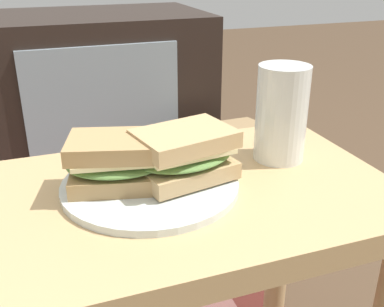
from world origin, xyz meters
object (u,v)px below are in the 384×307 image
object	(u,v)px
tv_cabinet	(56,109)
sandwich_back	(182,155)
plate	(150,185)
beer_glass	(281,115)
sandwich_front	(116,162)
paper_bag	(228,180)

from	to	relation	value
tv_cabinet	sandwich_back	bearing A→B (deg)	-83.49
plate	sandwich_back	bearing A→B (deg)	-9.50
tv_cabinet	beer_glass	bearing A→B (deg)	-73.00
tv_cabinet	sandwich_front	bearing A→B (deg)	-88.62
plate	paper_bag	bearing A→B (deg)	55.38
sandwich_front	beer_glass	world-z (taller)	beer_glass
tv_cabinet	sandwich_front	size ratio (longest dim) A/B	6.63
sandwich_back	sandwich_front	bearing A→B (deg)	170.50
plate	beer_glass	xyz separation A→B (m)	(0.21, 0.03, 0.07)
plate	sandwich_front	xyz separation A→B (m)	(-0.04, 0.01, 0.04)
sandwich_front	paper_bag	world-z (taller)	sandwich_front
sandwich_front	sandwich_back	world-z (taller)	sandwich_back
sandwich_back	beer_glass	distance (m)	0.17
sandwich_front	paper_bag	distance (m)	0.73
paper_bag	plate	bearing A→B (deg)	-124.62
beer_glass	sandwich_back	bearing A→B (deg)	-167.87
tv_cabinet	paper_bag	bearing A→B (deg)	-44.43
beer_glass	paper_bag	bearing A→B (deg)	73.33
tv_cabinet	sandwich_back	world-z (taller)	tv_cabinet
tv_cabinet	beer_glass	distance (m)	0.97
beer_glass	tv_cabinet	bearing A→B (deg)	107.00
plate	sandwich_front	bearing A→B (deg)	170.50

